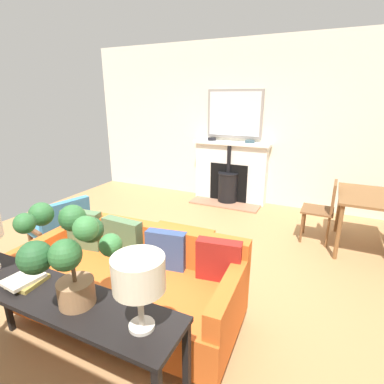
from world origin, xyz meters
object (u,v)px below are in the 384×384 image
(mantel_bowl_near, at_px, (212,139))
(potted_plant, at_px, (70,248))
(fireplace, at_px, (230,175))
(dining_chair_near_fireplace, at_px, (325,207))
(console_table, at_px, (57,306))
(dining_table, at_px, (371,203))
(ottoman, at_px, (176,247))
(mantel_bowl_far, at_px, (250,141))
(table_lamp_far_end, at_px, (139,275))
(armchair_accent, at_px, (61,224))
(book_stack, at_px, (26,280))
(sofa, at_px, (132,281))

(mantel_bowl_near, xyz_separation_m, potted_plant, (4.14, 0.78, -0.06))
(fireplace, distance_m, dining_chair_near_fireplace, 1.98)
(mantel_bowl_near, relative_size, console_table, 0.09)
(potted_plant, bearing_deg, dining_table, 149.56)
(console_table, bearing_deg, ottoman, -178.45)
(mantel_bowl_near, bearing_deg, dining_chair_near_fireplace, 62.06)
(ottoman, bearing_deg, console_table, 1.55)
(mantel_bowl_far, relative_size, dining_table, 0.17)
(dining_chair_near_fireplace, bearing_deg, mantel_bowl_far, -129.17)
(mantel_bowl_near, xyz_separation_m, table_lamp_far_end, (4.15, 1.26, -0.10))
(armchair_accent, height_order, table_lamp_far_end, table_lamp_far_end)
(potted_plant, distance_m, dining_table, 3.57)
(mantel_bowl_near, xyz_separation_m, dining_table, (1.09, 2.58, -0.52))
(ottoman, distance_m, dining_chair_near_fireplace, 2.07)
(fireplace, relative_size, book_stack, 5.67)
(sofa, relative_size, potted_plant, 3.25)
(armchair_accent, relative_size, dining_chair_near_fireplace, 0.93)
(mantel_bowl_near, relative_size, book_stack, 0.62)
(dining_chair_near_fireplace, bearing_deg, book_stack, -29.31)
(console_table, height_order, table_lamp_far_end, table_lamp_far_end)
(mantel_bowl_far, xyz_separation_m, book_stack, (4.15, -0.38, -0.39))
(console_table, bearing_deg, mantel_bowl_near, -171.65)
(ottoman, relative_size, table_lamp_far_end, 1.82)
(ottoman, height_order, console_table, console_table)
(mantel_bowl_near, height_order, dining_chair_near_fireplace, mantel_bowl_near)
(fireplace, distance_m, dining_table, 2.44)
(mantel_bowl_near, xyz_separation_m, dining_chair_near_fireplace, (1.09, 2.06, -0.64))
(sofa, bearing_deg, ottoman, -177.52)
(sofa, bearing_deg, fireplace, -176.33)
(fireplace, relative_size, mantel_bowl_far, 8.35)
(mantel_bowl_far, relative_size, table_lamp_far_end, 0.40)
(potted_plant, relative_size, dining_table, 0.62)
(sofa, xyz_separation_m, potted_plant, (0.75, 0.18, 0.74))
(mantel_bowl_near, relative_size, dining_table, 0.16)
(armchair_accent, xyz_separation_m, dining_table, (-1.76, 3.43, 0.22))
(console_table, bearing_deg, sofa, -179.56)
(dining_table, bearing_deg, book_stack, -36.13)
(mantel_bowl_near, distance_m, console_table, 4.22)
(dining_chair_near_fireplace, bearing_deg, console_table, -25.39)
(potted_plant, relative_size, book_stack, 2.41)
(ottoman, xyz_separation_m, dining_chair_near_fireplace, (-1.40, 1.50, 0.27))
(table_lamp_far_end, xyz_separation_m, dining_chair_near_fireplace, (-3.06, 0.81, -0.54))
(table_lamp_far_end, bearing_deg, armchair_accent, -121.67)
(sofa, xyz_separation_m, console_table, (0.76, 0.01, 0.29))
(mantel_bowl_near, bearing_deg, potted_plant, 10.72)
(console_table, relative_size, dining_table, 1.77)
(book_stack, bearing_deg, console_table, 90.13)
(table_lamp_far_end, bearing_deg, mantel_bowl_far, -172.64)
(dining_chair_near_fireplace, bearing_deg, mantel_bowl_near, -117.94)
(table_lamp_far_end, distance_m, dining_chair_near_fireplace, 3.21)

